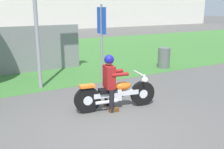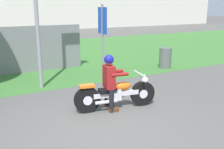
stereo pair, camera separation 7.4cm
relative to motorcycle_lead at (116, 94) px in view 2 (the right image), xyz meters
The scene contains 6 objects.
ground 1.25m from the motorcycle_lead, 129.03° to the right, with size 120.00×120.00×0.00m, color #565451.
grass_verge 8.32m from the motorcycle_lead, 95.14° to the left, with size 60.00×12.00×0.01m, color #3D7533.
motorcycle_lead is the anchor object (origin of this frame).
rider_lead 0.46m from the motorcycle_lead, 169.30° to the left, with size 0.60×0.52×1.40m.
trash_can 5.05m from the motorcycle_lead, 35.88° to the left, with size 0.51×0.51×0.85m, color #595E5B.
sign_banner 3.21m from the motorcycle_lead, 69.46° to the left, with size 0.08×0.60×2.60m.
Camera 2 is at (-2.35, -4.43, 2.51)m, focal length 41.68 mm.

